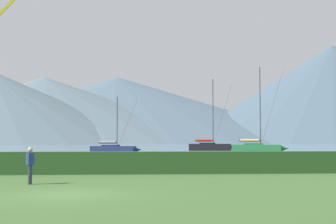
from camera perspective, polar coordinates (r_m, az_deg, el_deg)
The scene contains 10 objects.
ground_plane at distance 18.56m, azimuth -11.55°, elevation -9.22°, with size 1000.00×1000.00×0.00m, color #3D602D.
harbor_water at distance 155.34m, azimuth -5.16°, elevation -3.93°, with size 320.00×246.00×0.00m, color slate.
hedge_line at distance 29.43m, azimuth -8.82°, elevation -5.74°, with size 80.00×1.20×1.29m, color #284C23.
sailboat_slip_0 at distance 82.72m, azimuth 10.12°, elevation -3.99°, with size 9.22×4.66×13.93m.
sailboat_slip_3 at distance 95.87m, azimuth 4.84°, elevation -3.91°, with size 9.31×3.51×13.68m.
sailboat_slip_4 at distance 76.43m, azimuth -6.18°, elevation -4.19°, with size 7.90×3.73×8.58m.
person_standing_walker at distance 23.18m, azimuth -15.43°, elevation -5.54°, with size 0.36×0.57×1.65m.
distant_hill_west_ridge at distance 358.72m, azimuth -13.92°, elevation 0.23°, with size 269.11×269.11×45.87m, color slate.
distant_hill_central_peak at distance 384.59m, azimuth 18.30°, elevation 1.99°, with size 228.63×228.63×71.55m, color #425666.
distant_hill_east_ridge at distance 413.87m, azimuth -5.81°, elevation 0.26°, with size 344.33×344.33×53.88m, color #4C6070.
Camera 1 is at (2.30, -18.31, 1.96)m, focal length 53.49 mm.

